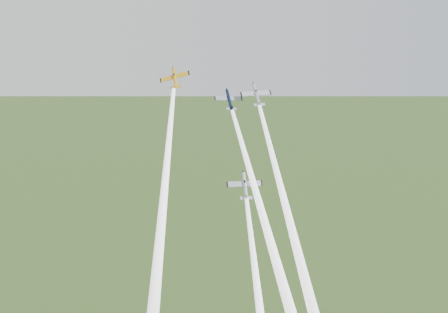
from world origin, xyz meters
The scene contains 7 objects.
plane_yellow centered at (-8.96, 6.87, 109.80)m, with size 7.70×7.64×1.21m, color gold, non-canonical shape.
smoke_trail_yellow centered at (-16.10, -12.93, 84.94)m, with size 2.65×2.65×58.74m, color white, non-canonical shape.
plane_navy centered at (4.18, 3.46, 104.30)m, with size 7.61×7.55×1.19m, color black, non-canonical shape.
smoke_trail_navy centered at (6.10, -17.83, 79.06)m, with size 2.65×2.65×59.74m, color white, non-canonical shape.
plane_silver_right centered at (11.01, 2.12, 105.46)m, with size 8.25×8.19×1.29m, color #B1B9C0, non-canonical shape.
smoke_trail_silver_right centered at (11.35, -19.87, 79.49)m, with size 2.65×2.65×61.66m, color white, non-canonical shape.
plane_silver_low centered at (3.59, -11.15, 85.83)m, with size 8.61×8.54×1.35m, color #A8AEB6, non-canonical shape.
Camera 1 is at (-37.30, -131.05, 122.47)m, focal length 45.00 mm.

